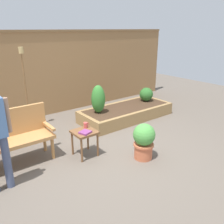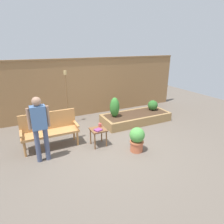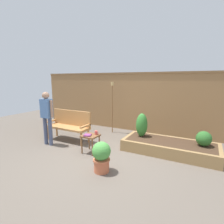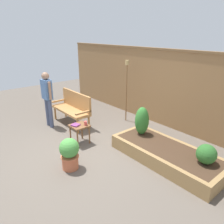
% 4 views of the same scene
% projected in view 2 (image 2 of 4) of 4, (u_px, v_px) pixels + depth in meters
% --- Properties ---
extents(ground_plane, '(14.00, 14.00, 0.00)m').
position_uv_depth(ground_plane, '(111.00, 144.00, 5.27)').
color(ground_plane, '#60564C').
extents(fence_back, '(8.40, 0.14, 2.16)m').
position_uv_depth(fence_back, '(80.00, 87.00, 7.11)').
color(fence_back, olive).
rests_on(fence_back, ground_plane).
extents(garden_bench, '(1.44, 0.48, 0.94)m').
position_uv_depth(garden_bench, '(49.00, 127.00, 5.01)').
color(garden_bench, '#B77F47').
rests_on(garden_bench, ground_plane).
extents(side_table, '(0.40, 0.40, 0.48)m').
position_uv_depth(side_table, '(98.00, 132.00, 5.10)').
color(side_table, brown).
rests_on(side_table, ground_plane).
extents(cup_on_table, '(0.11, 0.08, 0.10)m').
position_uv_depth(cup_on_table, '(100.00, 125.00, 5.19)').
color(cup_on_table, '#CC4C47').
rests_on(cup_on_table, side_table).
extents(book_on_table, '(0.22, 0.22, 0.03)m').
position_uv_depth(book_on_table, '(98.00, 130.00, 4.98)').
color(book_on_table, '#7F3875').
rests_on(book_on_table, side_table).
extents(potted_boxwood, '(0.39, 0.39, 0.65)m').
position_uv_depth(potted_boxwood, '(137.00, 139.00, 4.83)').
color(potted_boxwood, '#C66642').
rests_on(potted_boxwood, ground_plane).
extents(raised_planter_bed, '(2.40, 1.00, 0.30)m').
position_uv_depth(raised_planter_bed, '(136.00, 118.00, 6.77)').
color(raised_planter_bed, '#997547').
rests_on(raised_planter_bed, ground_plane).
extents(shrub_near_bench, '(0.32, 0.32, 0.67)m').
position_uv_depth(shrub_near_bench, '(115.00, 107.00, 6.34)').
color(shrub_near_bench, brown).
rests_on(shrub_near_bench, raised_planter_bed).
extents(shrub_far_corner, '(0.37, 0.37, 0.37)m').
position_uv_depth(shrub_far_corner, '(153.00, 105.00, 7.05)').
color(shrub_far_corner, brown).
rests_on(shrub_far_corner, raised_planter_bed).
extents(tiki_torch, '(0.10, 0.10, 1.82)m').
position_uv_depth(tiki_torch, '(66.00, 89.00, 6.25)').
color(tiki_torch, brown).
rests_on(tiki_torch, ground_plane).
extents(person_by_bench, '(0.47, 0.20, 1.56)m').
position_uv_depth(person_by_bench, '(39.00, 124.00, 4.23)').
color(person_by_bench, '#475170').
rests_on(person_by_bench, ground_plane).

